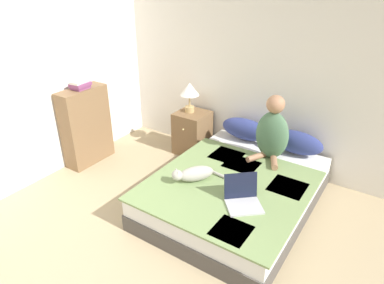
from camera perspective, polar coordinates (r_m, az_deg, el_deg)
wall_back at (r=4.32m, az=11.82°, el=12.00°), size 5.04×0.05×2.55m
wall_side at (r=4.41m, az=-23.18°, el=10.71°), size 0.05×4.10×2.55m
bed at (r=3.78m, az=7.34°, el=-8.15°), size 1.54×1.99×0.38m
pillow_near at (r=4.43m, az=8.77°, el=2.14°), size 0.63×0.23×0.28m
pillow_far at (r=4.22m, az=17.01°, el=-0.05°), size 0.63×0.23×0.28m
person_sitting at (r=3.96m, az=13.22°, el=1.64°), size 0.39×0.38×0.76m
cat_tabby at (r=3.54m, az=0.30°, el=-5.33°), size 0.43×0.45×0.17m
laptop_open at (r=3.26m, az=8.48°, el=-9.37°), size 0.44×0.44×0.26m
nightstand at (r=4.79m, az=0.04°, el=1.59°), size 0.42×0.44×0.60m
table_lamp at (r=4.61m, az=-0.41°, el=8.46°), size 0.26×0.26×0.41m
bookshelf at (r=4.68m, az=-17.23°, el=2.53°), size 0.25×0.65×1.02m
book_stack_top at (r=4.49m, az=-18.15°, el=9.06°), size 0.20×0.24×0.11m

